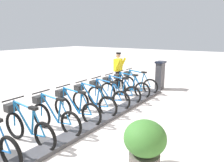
% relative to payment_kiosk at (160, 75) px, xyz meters
% --- Properties ---
extents(ground_plane, '(60.00, 60.00, 0.00)m').
position_rel_payment_kiosk_xyz_m(ground_plane, '(-0.05, 4.65, -0.67)').
color(ground_plane, beige).
extents(dock_rail_base, '(0.44, 8.33, 0.10)m').
position_rel_payment_kiosk_xyz_m(dock_rail_base, '(-0.05, 4.65, -0.62)').
color(dock_rail_base, '#47474C').
rests_on(dock_rail_base, ground).
extents(payment_kiosk, '(0.36, 0.52, 1.28)m').
position_rel_payment_kiosk_xyz_m(payment_kiosk, '(0.00, 0.00, 0.00)').
color(payment_kiosk, '#38383D').
rests_on(payment_kiosk, ground).
extents(bike_docked_0, '(1.72, 0.54, 1.02)m').
position_rel_payment_kiosk_xyz_m(bike_docked_0, '(0.57, 1.09, -0.24)').
color(bike_docked_0, black).
rests_on(bike_docked_0, ground).
extents(bike_docked_1, '(1.72, 0.54, 1.02)m').
position_rel_payment_kiosk_xyz_m(bike_docked_1, '(0.57, 1.84, -0.24)').
color(bike_docked_1, black).
rests_on(bike_docked_1, ground).
extents(bike_docked_2, '(1.72, 0.54, 1.02)m').
position_rel_payment_kiosk_xyz_m(bike_docked_2, '(0.57, 2.59, -0.24)').
color(bike_docked_2, black).
rests_on(bike_docked_2, ground).
extents(bike_docked_3, '(1.72, 0.54, 1.02)m').
position_rel_payment_kiosk_xyz_m(bike_docked_3, '(0.57, 3.34, -0.24)').
color(bike_docked_3, black).
rests_on(bike_docked_3, ground).
extents(bike_docked_4, '(1.72, 0.54, 1.02)m').
position_rel_payment_kiosk_xyz_m(bike_docked_4, '(0.57, 4.10, -0.24)').
color(bike_docked_4, black).
rests_on(bike_docked_4, ground).
extents(bike_docked_5, '(1.72, 0.54, 1.02)m').
position_rel_payment_kiosk_xyz_m(bike_docked_5, '(0.57, 4.85, -0.24)').
color(bike_docked_5, black).
rests_on(bike_docked_5, ground).
extents(bike_docked_6, '(1.72, 0.54, 1.02)m').
position_rel_payment_kiosk_xyz_m(bike_docked_6, '(0.57, 5.60, -0.24)').
color(bike_docked_6, black).
rests_on(bike_docked_6, ground).
extents(bike_docked_7, '(1.72, 0.54, 1.02)m').
position_rel_payment_kiosk_xyz_m(bike_docked_7, '(0.57, 6.35, -0.24)').
color(bike_docked_7, black).
rests_on(bike_docked_7, ground).
extents(worker_near_rack, '(0.48, 0.65, 1.66)m').
position_rel_payment_kiosk_xyz_m(worker_near_rack, '(1.62, 0.96, 0.24)').
color(worker_near_rack, white).
rests_on(worker_near_rack, ground).
extents(planter_bush, '(0.76, 0.76, 0.97)m').
position_rel_payment_kiosk_xyz_m(planter_bush, '(-2.04, 5.73, -0.12)').
color(planter_bush, '#59544C').
rests_on(planter_bush, ground).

